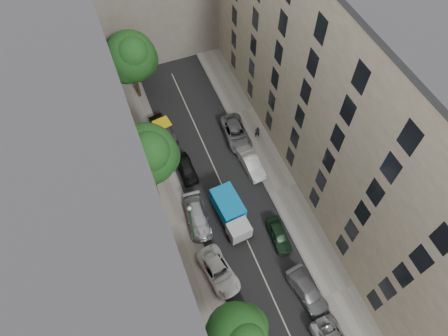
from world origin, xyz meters
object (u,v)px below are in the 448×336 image
tree_far (132,59)px  car_left_2 (218,271)px  car_left_5 (163,130)px  car_right_2 (279,235)px  pedestrian (257,132)px  tree_near (238,336)px  tree_mid (148,157)px  car_left_3 (197,217)px  lamp_post (191,221)px  car_left_4 (187,168)px  car_right_3 (251,163)px  car_right_4 (236,133)px  car_right_1 (308,292)px  car_left_1 (251,332)px  tarp_truck (231,213)px

tree_far → car_left_2: bearing=-87.8°
car_left_5 → car_right_2: bearing=-76.7°
pedestrian → tree_near: bearing=79.8°
car_left_2 → tree_mid: 11.61m
car_left_3 → lamp_post: bearing=-112.3°
car_left_4 → car_right_2: bearing=-61.8°
tree_near → pedestrian: bearing=61.8°
car_left_2 → car_left_5: bearing=80.8°
car_right_3 → tree_near: tree_near is taller
car_left_4 → car_left_5: (-0.80, 5.60, 0.07)m
car_left_5 → car_right_4: 7.88m
car_right_1 → lamp_post: 11.51m
car_left_2 → tree_far: bearing=83.0°
car_left_1 → car_left_4: bearing=86.9°
tree_far → pedestrian: tree_far is taller
car_left_3 → tree_near: bearing=-88.9°
tarp_truck → tree_near: size_ratio=0.66×
car_left_4 → car_right_4: size_ratio=0.74×
car_right_3 → lamp_post: size_ratio=0.69×
car_left_1 → car_left_3: (-0.65, 11.20, 0.01)m
car_right_1 → car_right_3: 13.81m
car_left_4 → car_right_2: 11.46m
car_right_1 → tree_near: size_ratio=0.55×
car_left_5 → lamp_post: 13.47m
tree_mid → pedestrian: 13.94m
tarp_truck → car_right_3: 6.40m
car_right_4 → tree_far: 13.54m
car_left_4 → tree_near: (-1.70, -17.53, 5.11)m
car_left_4 → tree_mid: 7.52m
tarp_truck → car_right_2: bearing=-49.6°
car_right_2 → car_right_3: (0.76, 8.20, 0.09)m
tarp_truck → car_left_1: (-2.35, -10.17, -0.64)m
car_left_1 → car_right_2: 8.90m
tarp_truck → car_left_5: 12.61m
tree_near → tree_far: tree_far is taller
car_left_3 → car_left_5: bearing=95.4°
tree_mid → pedestrian: tree_mid is taller
car_left_2 → car_right_4: (7.20, 13.60, 0.04)m
tree_near → tree_far: size_ratio=0.96×
car_right_2 → tree_far: tree_far is taller
car_left_1 → car_left_2: (-0.65, 5.60, -0.02)m
tarp_truck → tree_near: bearing=-114.6°
car_right_3 → tree_far: bearing=117.0°
lamp_post → car_right_3: bearing=34.7°
car_left_2 → car_right_2: car_left_2 is taller
car_right_1 → tree_mid: size_ratio=0.45×
lamp_post → car_right_2: bearing=-19.4°
car_left_4 → tree_near: size_ratio=0.47×
car_right_4 → tree_far: tree_far is taller
car_right_4 → car_left_2: bearing=-114.1°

